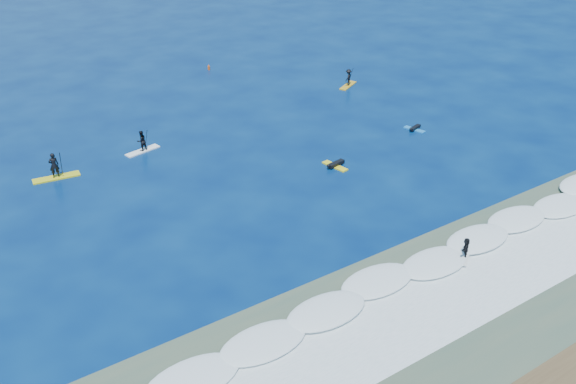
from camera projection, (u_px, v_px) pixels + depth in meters
ground at (317, 199)px, 44.74m from camera, size 160.00×160.00×0.00m
shallow_water at (471, 304)px, 34.60m from camera, size 90.00×13.00×0.01m
breaking_wave at (419, 268)px, 37.50m from camera, size 40.00×6.00×0.30m
whitewater at (457, 295)px, 35.33m from camera, size 34.00×5.00×0.02m
sup_paddler_left at (55, 169)px, 47.11m from camera, size 3.45×1.29×2.36m
sup_paddler_center at (142, 143)px, 51.15m from camera, size 2.99×1.29×2.04m
sup_paddler_right at (348, 79)px, 64.74m from camera, size 2.87×1.99×2.02m
prone_paddler_near at (335, 165)px, 49.05m from camera, size 1.77×2.29×0.47m
prone_paddler_far at (415, 129)px, 55.22m from camera, size 1.52×1.99×0.40m
wave_surfer at (466, 249)px, 37.92m from camera, size 1.82×1.45×1.34m
marker_buoy at (209, 67)px, 69.52m from camera, size 0.26×0.26×0.63m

